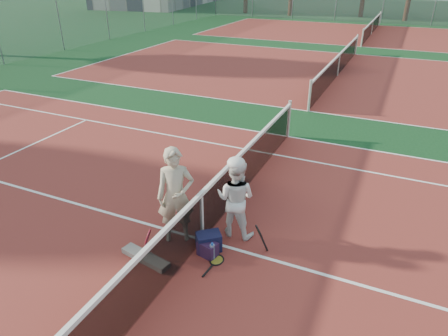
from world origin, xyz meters
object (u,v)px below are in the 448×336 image
object	(u,v)px
racket_red	(149,245)
racket_black_held	(259,239)
player_b	(236,199)
player_a	(176,196)
sports_bag_navy	(209,242)
racket_spare	(217,260)
net_main	(202,217)
water_bottle	(212,252)
sports_bag_purple	(208,249)

from	to	relation	value
racket_red	racket_black_held	bearing A→B (deg)	10.15
player_b	racket_black_held	bearing A→B (deg)	146.84
player_a	sports_bag_navy	world-z (taller)	player_a
player_b	racket_spare	distance (m)	1.15
net_main	water_bottle	bearing A→B (deg)	-45.14
racket_red	water_bottle	size ratio (longest dim) A/B	1.93
player_a	player_b	xyz separation A→B (m)	(0.90, 0.58, -0.15)
player_a	racket_black_held	xyz separation A→B (m)	(1.50, 0.21, -0.62)
player_b	sports_bag_navy	bearing A→B (deg)	68.47
player_b	sports_bag_purple	world-z (taller)	player_b
player_a	racket_spare	distance (m)	1.32
racket_red	water_bottle	distance (m)	1.09
player_b	racket_spare	bearing A→B (deg)	90.23
water_bottle	racket_red	bearing A→B (deg)	-156.76
racket_red	racket_spare	world-z (taller)	racket_red
net_main	racket_red	size ratio (longest dim) A/B	18.92
player_b	sports_bag_navy	distance (m)	0.91
net_main	water_bottle	size ratio (longest dim) A/B	36.60
racket_spare	water_bottle	size ratio (longest dim) A/B	2.00
player_b	net_main	bearing A→B (deg)	43.02
water_bottle	racket_spare	bearing A→B (deg)	-9.62
player_a	sports_bag_navy	bearing A→B (deg)	-37.06
player_a	sports_bag_purple	world-z (taller)	player_a
player_a	net_main	bearing A→B (deg)	-15.62
racket_red	racket_spare	xyz separation A→B (m)	(1.08, 0.41, -0.28)
net_main	sports_bag_navy	size ratio (longest dim) A/B	25.85
sports_bag_purple	player_b	bearing A→B (deg)	77.64
sports_bag_purple	racket_spare	bearing A→B (deg)	-19.52
sports_bag_purple	net_main	bearing A→B (deg)	129.61
net_main	racket_red	bearing A→B (deg)	-125.63
sports_bag_navy	player_b	bearing A→B (deg)	70.21
racket_black_held	water_bottle	world-z (taller)	racket_black_held
player_b	racket_red	distance (m)	1.73
sports_bag_navy	water_bottle	distance (m)	0.27
player_b	racket_black_held	world-z (taller)	player_b
net_main	racket_black_held	size ratio (longest dim) A/B	19.34
racket_spare	net_main	bearing A→B (deg)	53.95
player_b	water_bottle	xyz separation A→B (m)	(-0.06, -0.86, -0.61)
player_b	racket_spare	xyz separation A→B (m)	(0.03, -0.87, -0.74)
net_main	player_b	distance (m)	0.69
player_b	racket_red	world-z (taller)	player_b
racket_red	racket_black_held	world-z (taller)	racket_red
racket_black_held	sports_bag_purple	xyz separation A→B (m)	(-0.77, -0.43, -0.15)
player_a	racket_red	world-z (taller)	player_a
player_a	racket_spare	size ratio (longest dim) A/B	3.02
player_b	water_bottle	distance (m)	1.05
player_b	racket_black_held	distance (m)	0.85
net_main	sports_bag_navy	distance (m)	0.45
racket_spare	water_bottle	distance (m)	0.16
racket_red	sports_bag_purple	xyz separation A→B (m)	(0.88, 0.48, -0.15)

